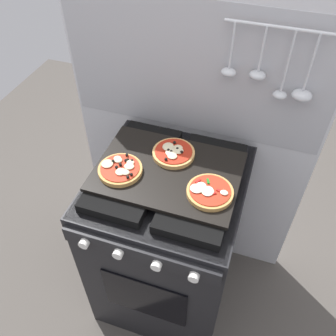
% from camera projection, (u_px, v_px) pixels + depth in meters
% --- Properties ---
extents(ground_plane, '(4.00, 4.00, 0.00)m').
position_uv_depth(ground_plane, '(168.00, 285.00, 2.01)').
color(ground_plane, '#4C4742').
extents(kitchen_backsplash, '(1.10, 0.09, 1.55)m').
position_uv_depth(kitchen_backsplash, '(192.00, 141.00, 1.67)').
color(kitchen_backsplash, silver).
rests_on(kitchen_backsplash, ground_plane).
extents(stove, '(0.60, 0.64, 0.90)m').
position_uv_depth(stove, '(168.00, 240.00, 1.69)').
color(stove, black).
rests_on(stove, ground_plane).
extents(baking_tray, '(0.54, 0.38, 0.02)m').
position_uv_depth(baking_tray, '(168.00, 171.00, 1.36)').
color(baking_tray, black).
rests_on(baking_tray, stove).
extents(pizza_left, '(0.17, 0.17, 0.03)m').
position_uv_depth(pizza_left, '(120.00, 169.00, 1.34)').
color(pizza_left, tan).
rests_on(pizza_left, baking_tray).
extents(pizza_right, '(0.17, 0.17, 0.03)m').
position_uv_depth(pizza_right, '(209.00, 192.00, 1.27)').
color(pizza_right, tan).
rests_on(pizza_right, baking_tray).
extents(pizza_center, '(0.17, 0.17, 0.03)m').
position_uv_depth(pizza_center, '(174.00, 153.00, 1.41)').
color(pizza_center, tan).
rests_on(pizza_center, baking_tray).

